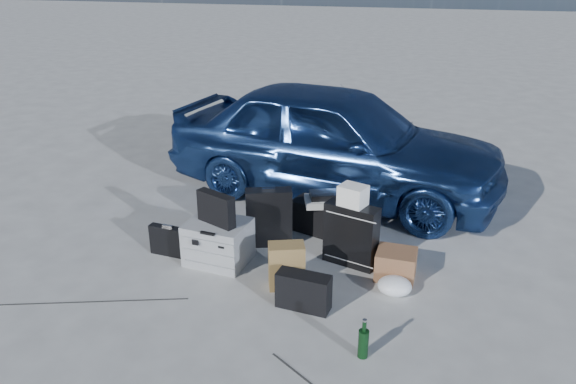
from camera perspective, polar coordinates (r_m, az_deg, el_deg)
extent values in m
plane|color=beige|center=(4.94, -1.90, -10.44)|extent=(60.00, 60.00, 0.00)
imported|color=#2A4E92|center=(6.75, 4.73, 5.25)|extent=(4.21, 2.29, 1.36)
cube|color=gray|center=(5.39, -7.09, -5.06)|extent=(0.61, 0.52, 0.41)
cube|color=black|center=(5.22, -7.32, -1.69)|extent=(0.41, 0.26, 0.30)
cube|color=black|center=(5.61, -12.01, -4.88)|extent=(0.40, 0.13, 0.30)
cube|color=black|center=(5.62, -1.95, -2.60)|extent=(0.49, 0.31, 0.60)
cube|color=black|center=(5.30, 6.42, -4.35)|extent=(0.53, 0.32, 0.60)
cube|color=white|center=(5.15, 6.62, -0.35)|extent=(0.29, 0.26, 0.19)
cube|color=black|center=(5.91, 3.63, -2.69)|extent=(0.73, 0.50, 0.34)
cube|color=white|center=(5.82, 3.67, -0.96)|extent=(0.46, 0.40, 0.07)
cube|color=black|center=(5.80, 3.68, -0.32)|extent=(0.34, 0.29, 0.06)
cube|color=olive|center=(4.96, -0.15, -7.51)|extent=(0.36, 0.28, 0.42)
cube|color=#8E5A3E|center=(5.22, 10.90, -7.23)|extent=(0.37, 0.32, 0.26)
ellipsoid|color=white|center=(5.00, 10.77, -9.36)|extent=(0.31, 0.27, 0.16)
cube|color=black|center=(4.71, 1.59, -10.05)|extent=(0.47, 0.22, 0.31)
cylinder|color=black|center=(4.23, 7.68, -14.58)|extent=(0.08, 0.08, 0.31)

